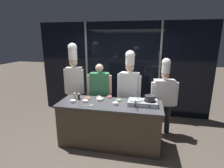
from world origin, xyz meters
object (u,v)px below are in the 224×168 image
Objects in this scene: prep_bowl_chili_flakes at (87,98)px; prep_bowl_ginger at (100,99)px; stock_pot at (150,98)px; prep_bowl_garlic at (73,101)px; squeeze_bottle_oil at (75,95)px; prep_bowl_bell_pepper at (109,97)px; chef_head at (74,77)px; prep_bowl_mushrooms at (99,97)px; squeeze_bottle_soy at (79,96)px; frying_pan at (136,99)px; prep_bowl_chicken at (85,101)px; prep_bowl_onion at (115,103)px; chef_sous at (129,86)px; chef_line at (164,93)px; prep_bowl_scallions at (118,100)px; serving_spoon_slotted at (90,105)px; person_guest at (100,91)px.

prep_bowl_ginger reaches higher than prep_bowl_chili_flakes.
stock_pot reaches higher than prep_bowl_garlic.
squeeze_bottle_oil is at bearing -176.77° from prep_bowl_chili_flakes.
prep_bowl_bell_pepper is 0.05× the size of chef_head.
prep_bowl_ginger is 0.17m from prep_bowl_mushrooms.
chef_head is at bearing 120.42° from squeeze_bottle_soy.
frying_pan is 2.02× the size of stock_pot.
prep_bowl_onion is (0.65, -0.03, 0.01)m from prep_bowl_chicken.
chef_sous is at bearing 129.28° from stock_pot.
frying_pan is at bearing 118.84° from chef_sous.
prep_bowl_mushrooms is at bearing 4.39° from chef_line.
prep_bowl_bell_pepper is (-0.88, 0.26, -0.13)m from stock_pot.
prep_bowl_scallions is 0.64m from serving_spoon_slotted.
prep_bowl_chicken is at bearing -176.57° from stock_pot.
frying_pan is 0.26× the size of chef_line.
person_guest reaches higher than prep_bowl_mushrooms.
chef_line reaches higher than frying_pan.
frying_pan is 0.94m from serving_spoon_slotted.
squeeze_bottle_oil is at bearing 103.22° from prep_bowl_garlic.
frying_pan is at bearing 148.04° from chef_head.
chef_sous is at bearing 175.53° from person_guest.
prep_bowl_bell_pepper is (0.46, 0.17, 0.00)m from prep_bowl_chili_flakes.
prep_bowl_onion is 0.72× the size of prep_bowl_ginger.
prep_bowl_chicken is at bearing 12.76° from chef_line.
prep_bowl_ginger is (0.29, -0.00, 0.00)m from prep_bowl_chili_flakes.
prep_bowl_garlic is at bearing -173.58° from frying_pan.
prep_bowl_chili_flakes reaches higher than prep_bowl_mushrooms.
person_guest is 0.84× the size of chef_sous.
prep_bowl_chicken is 0.48× the size of serving_spoon_slotted.
chef_line is at bearing 62.41° from stock_pot.
prep_bowl_onion is at bearing 122.00° from person_guest.
chef_sous reaches higher than person_guest.
frying_pan reaches higher than serving_spoon_slotted.
prep_bowl_chicken is at bearing -26.58° from squeeze_bottle_oil.
prep_bowl_onion is 0.52m from serving_spoon_slotted.
prep_bowl_chicken reaches higher than prep_bowl_mushrooms.
squeeze_bottle_soy is 0.62m from person_guest.
stock_pot is at bearing -2.44° from squeeze_bottle_oil.
prep_bowl_bell_pepper is 1.04× the size of prep_bowl_mushrooms.
chef_sous is (0.88, 0.49, 0.20)m from prep_bowl_chili_flakes.
serving_spoon_slotted is at bearing -63.04° from prep_bowl_chili_flakes.
prep_bowl_garlic reaches higher than prep_bowl_chicken.
stock_pot is 0.70m from prep_bowl_onion.
chef_line reaches higher than prep_bowl_scallions.
frying_pan is 4.64× the size of prep_bowl_mushrooms.
chef_head reaches higher than frying_pan.
frying_pan is 1.07m from prep_bowl_chicken.
person_guest is at bearing 134.43° from prep_bowl_bell_pepper.
prep_bowl_chili_flakes is 0.49m from prep_bowl_bell_pepper.
person_guest is (0.39, 0.72, 0.04)m from prep_bowl_garlic.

